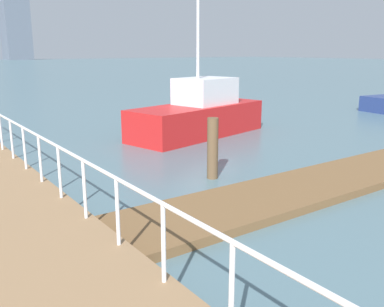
{
  "coord_description": "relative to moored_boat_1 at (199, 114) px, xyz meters",
  "views": [
    {
      "loc": [
        -5.69,
        4.19,
        3.27
      ],
      "look_at": [
        -0.46,
        11.57,
        1.07
      ],
      "focal_mm": 39.89,
      "sensor_mm": 36.0,
      "label": 1
    }
  ],
  "objects": [
    {
      "name": "ground_plane",
      "position": [
        -4.13,
        2.45,
        -0.84
      ],
      "size": [
        300.0,
        300.0,
        0.0
      ],
      "primitive_type": "plane",
      "color": "slate"
    },
    {
      "name": "floating_dock",
      "position": [
        0.02,
        -7.04,
        -0.75
      ],
      "size": [
        15.3,
        2.0,
        0.18
      ],
      "primitive_type": "cube",
      "color": "brown",
      "rests_on": "ground_plane"
    },
    {
      "name": "boardwalk_railing",
      "position": [
        -7.28,
        -9.16,
        0.37
      ],
      "size": [
        0.06,
        28.72,
        1.08
      ],
      "color": "white",
      "rests_on": "boardwalk"
    },
    {
      "name": "dock_piling_0",
      "position": [
        -3.18,
        -4.92,
        -0.04
      ],
      "size": [
        0.29,
        0.29,
        1.6
      ],
      "primitive_type": "cylinder",
      "color": "brown",
      "rests_on": "ground_plane"
    },
    {
      "name": "moored_boat_1",
      "position": [
        0.0,
        0.0,
        0.0
      ],
      "size": [
        6.25,
        3.38,
        7.66
      ],
      "color": "red",
      "rests_on": "ground_plane"
    },
    {
      "name": "skyline_tower_4",
      "position": [
        29.18,
        147.64,
        18.78
      ],
      "size": [
        8.82,
        8.98,
        39.25
      ],
      "primitive_type": "cube",
      "rotation": [
        0.0,
        0.0,
        0.05
      ],
      "color": "slate",
      "rests_on": "ground_plane"
    }
  ]
}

